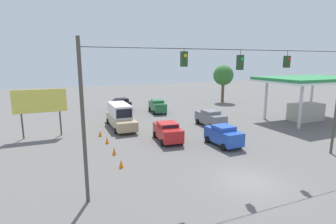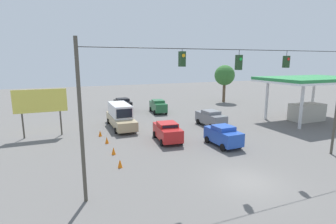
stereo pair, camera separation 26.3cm
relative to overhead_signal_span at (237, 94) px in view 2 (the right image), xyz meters
name	(u,v)px [view 2 (the right image)]	position (x,y,z in m)	size (l,w,h in m)	color
ground_plane	(247,182)	(-0.02, 1.51, -5.46)	(140.00, 140.00, 0.00)	#605E5B
overhead_signal_span	(237,94)	(0.00, 0.00, 0.00)	(19.79, 0.38, 8.82)	#4C473D
box_truck_tan_withflow_far	(120,116)	(4.45, -15.55, -4.11)	(2.42, 7.46, 2.74)	tan
sedan_red_withflow_mid	(167,131)	(1.43, -8.52, -4.51)	(2.44, 4.45, 1.82)	red
sedan_black_withflow_deep	(123,104)	(2.00, -25.26, -4.44)	(2.20, 4.34, 1.97)	black
sedan_green_oncoming_deep	(158,106)	(-2.62, -22.10, -4.47)	(2.29, 4.49, 1.90)	#236038
sedan_grey_oncoming_far	(211,118)	(-5.52, -11.98, -4.48)	(2.07, 4.43, 1.88)	slate
sedan_blue_crossing_near	(223,135)	(-2.72, -5.28, -4.49)	(2.07, 3.86, 1.86)	#234CB2
traffic_cone_nearest	(120,163)	(7.04, -3.86, -5.15)	(0.35, 0.35, 0.63)	orange
traffic_cone_second	(114,151)	(6.96, -6.74, -5.15)	(0.35, 0.35, 0.63)	orange
traffic_cone_third	(107,140)	(6.98, -9.95, -5.15)	(0.35, 0.35, 0.63)	orange
traffic_cone_fourth	(100,133)	(7.22, -12.60, -5.15)	(0.35, 0.35, 0.63)	orange
gas_station	(309,89)	(-18.49, -9.79, -1.40)	(12.17, 7.82, 5.59)	#288442
roadside_billboard	(40,103)	(12.60, -14.72, -1.98)	(4.98, 0.16, 4.85)	#4C473D
tree_horizon_left	(225,76)	(-17.50, -26.98, -0.54)	(3.70, 3.70, 6.84)	brown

